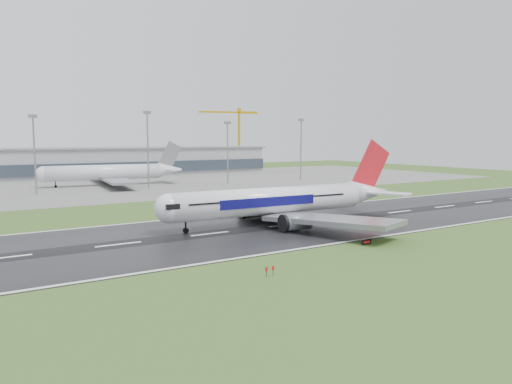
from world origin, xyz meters
TOP-DOWN VIEW (x-y plane):
  - ground at (0.00, 0.00)m, footprint 520.00×520.00m
  - runway at (0.00, 0.00)m, footprint 400.00×45.00m
  - apron at (0.00, 125.00)m, footprint 400.00×130.00m
  - terminal at (0.00, 185.00)m, footprint 240.00×36.00m
  - main_airliner at (22.00, 2.27)m, footprint 68.83×65.83m
  - parked_airliner at (10.65, 121.25)m, footprint 69.47×65.44m
  - tower_crane at (121.62, 200.00)m, footprint 41.95×11.01m
  - runway_sign at (21.41, -25.78)m, footprint 2.31×0.49m
  - floodmast_2 at (-22.33, 100.00)m, footprint 0.64×0.64m
  - floodmast_3 at (20.82, 100.00)m, footprint 0.64×0.64m
  - floodmast_4 at (58.43, 100.00)m, footprint 0.64×0.64m
  - floodmast_5 at (100.34, 100.00)m, footprint 0.64×0.64m

SIDE VIEW (x-z plane):
  - ground at x=0.00m, z-range 0.00..0.00m
  - apron at x=0.00m, z-range 0.00..0.08m
  - runway at x=0.00m, z-range 0.00..0.10m
  - runway_sign at x=21.41m, z-range 0.00..1.04m
  - terminal at x=0.00m, z-range 0.00..15.00m
  - parked_airliner at x=10.65m, z-range 0.08..18.96m
  - main_airliner at x=22.00m, z-range 0.10..19.62m
  - floodmast_4 at x=58.43m, z-range 0.00..27.38m
  - floodmast_2 at x=-22.33m, z-range 0.00..28.34m
  - floodmast_5 at x=100.34m, z-range 0.00..29.56m
  - floodmast_3 at x=20.82m, z-range 0.00..30.93m
  - tower_crane at x=121.62m, z-range 0.00..42.03m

